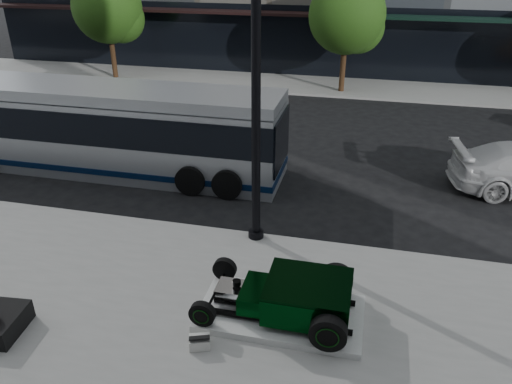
# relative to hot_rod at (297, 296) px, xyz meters

# --- Properties ---
(ground) EXTENTS (120.00, 120.00, 0.00)m
(ground) POSITION_rel_hot_rod_xyz_m (-1.56, 5.15, -0.70)
(ground) COLOR black
(ground) RESTS_ON ground
(sidewalk_far) EXTENTS (70.00, 4.00, 0.12)m
(sidewalk_far) POSITION_rel_hot_rod_xyz_m (-1.56, 19.15, -0.64)
(sidewalk_far) COLOR gray
(sidewalk_far) RESTS_ON ground
(street_trees) EXTENTS (29.80, 3.80, 5.70)m
(street_trees) POSITION_rel_hot_rod_xyz_m (-0.42, 18.22, 3.07)
(street_trees) COLOR black
(street_trees) RESTS_ON sidewalk_far
(display_plinth) EXTENTS (3.40, 1.80, 0.15)m
(display_plinth) POSITION_rel_hot_rod_xyz_m (-0.33, -0.00, -0.50)
(display_plinth) COLOR silver
(display_plinth) RESTS_ON sidewalk_near
(hot_rod) EXTENTS (3.22, 2.00, 0.81)m
(hot_rod) POSITION_rel_hot_rod_xyz_m (0.00, 0.00, 0.00)
(hot_rod) COLOR black
(hot_rod) RESTS_ON display_plinth
(info_plaque) EXTENTS (0.48, 0.42, 0.31)m
(info_plaque) POSITION_rel_hot_rod_xyz_m (-1.70, -1.23, -0.45)
(info_plaque) COLOR silver
(info_plaque) RESTS_ON sidewalk_near
(lamppost) EXTENTS (0.41, 0.41, 7.37)m
(lamppost) POSITION_rel_hot_rod_xyz_m (-1.57, 2.95, 2.83)
(lamppost) COLOR black
(lamppost) RESTS_ON sidewalk_near
(transit_bus) EXTENTS (12.12, 2.88, 2.92)m
(transit_bus) POSITION_rel_hot_rod_xyz_m (-7.58, 6.44, 0.79)
(transit_bus) COLOR #A9ADB3
(transit_bus) RESTS_ON ground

